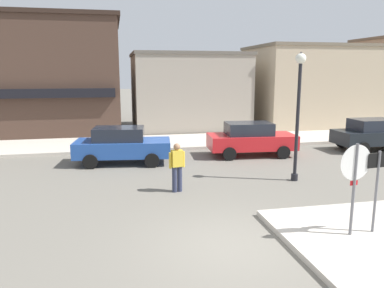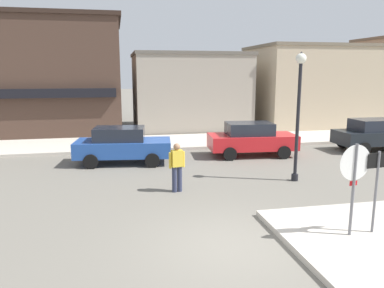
% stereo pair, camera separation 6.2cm
% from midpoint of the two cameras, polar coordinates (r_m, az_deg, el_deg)
% --- Properties ---
extents(ground_plane, '(160.00, 160.00, 0.00)m').
position_cam_midpoint_polar(ground_plane, '(8.79, 6.34, -15.24)').
color(ground_plane, '#6B665B').
extents(kerb_far, '(80.00, 4.00, 0.15)m').
position_cam_midpoint_polar(kerb_far, '(20.51, -4.53, 0.27)').
color(kerb_far, beige).
rests_on(kerb_far, ground).
extents(stop_sign, '(0.82, 0.11, 2.30)m').
position_cam_midpoint_polar(stop_sign, '(9.23, 23.35, -4.73)').
color(stop_sign, slate).
rests_on(stop_sign, ground).
extents(one_way_sign, '(0.60, 0.08, 2.10)m').
position_cam_midpoint_polar(one_way_sign, '(9.66, 26.16, -5.43)').
color(one_way_sign, slate).
rests_on(one_way_sign, ground).
extents(lamp_post, '(0.36, 0.36, 4.54)m').
position_cam_midpoint_polar(lamp_post, '(13.58, 15.82, 6.71)').
color(lamp_post, black).
rests_on(lamp_post, ground).
extents(parked_car_nearest, '(4.17, 2.23, 1.56)m').
position_cam_midpoint_polar(parked_car_nearest, '(16.20, -10.73, -0.11)').
color(parked_car_nearest, '#234C9E').
rests_on(parked_car_nearest, ground).
extents(parked_car_second, '(4.12, 2.11, 1.56)m').
position_cam_midpoint_polar(parked_car_second, '(17.60, 8.85, 0.83)').
color(parked_car_second, red).
rests_on(parked_car_second, ground).
extents(parked_car_third, '(4.02, 1.92, 1.56)m').
position_cam_midpoint_polar(parked_car_third, '(20.78, 25.93, 1.39)').
color(parked_car_third, black).
rests_on(parked_car_third, ground).
extents(pedestrian_crossing_near, '(0.56, 0.29, 1.61)m').
position_cam_midpoint_polar(pedestrian_crossing_near, '(12.14, -2.45, -3.36)').
color(pedestrian_crossing_near, '#2D334C').
rests_on(pedestrian_crossing_near, ground).
extents(building_corner_shop, '(11.15, 7.49, 7.18)m').
position_cam_midpoint_polar(building_corner_shop, '(26.00, -23.36, 9.47)').
color(building_corner_shop, '#473328').
rests_on(building_corner_shop, ground).
extents(building_storefront_left_near, '(7.45, 6.15, 5.08)m').
position_cam_midpoint_polar(building_storefront_left_near, '(25.66, -0.72, 8.01)').
color(building_storefront_left_near, '#9E9384').
rests_on(building_storefront_left_near, ground).
extents(building_storefront_left_mid, '(8.32, 6.45, 5.65)m').
position_cam_midpoint_polar(building_storefront_left_mid, '(28.39, 17.39, 8.37)').
color(building_storefront_left_mid, tan).
rests_on(building_storefront_left_mid, ground).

